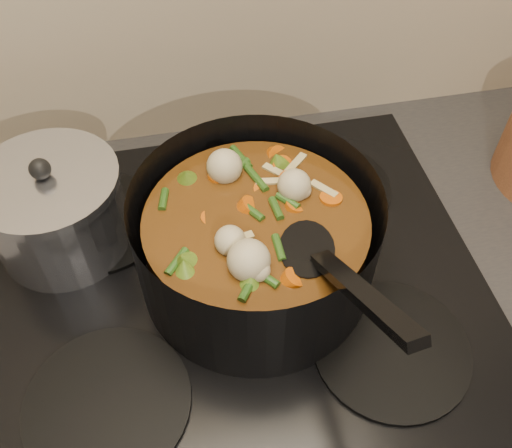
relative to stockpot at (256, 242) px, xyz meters
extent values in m
cube|color=brown|center=(-0.03, 0.00, -0.57)|extent=(2.60, 0.60, 0.86)
cube|color=black|center=(-0.03, 0.00, -0.11)|extent=(2.64, 0.64, 0.05)
cube|color=black|center=(-0.03, 0.00, -0.08)|extent=(0.62, 0.54, 0.02)
cylinder|color=black|center=(-0.19, -0.13, -0.06)|extent=(0.18, 0.18, 0.01)
cylinder|color=black|center=(0.13, -0.13, -0.06)|extent=(0.18, 0.18, 0.01)
cylinder|color=black|center=(-0.19, 0.13, -0.06)|extent=(0.18, 0.18, 0.01)
cylinder|color=black|center=(0.13, 0.13, -0.06)|extent=(0.18, 0.18, 0.01)
cylinder|color=black|center=(0.00, 0.00, 0.01)|extent=(0.29, 0.29, 0.14)
cylinder|color=black|center=(0.00, 0.00, -0.06)|extent=(0.28, 0.28, 0.01)
cylinder|color=#542D0E|center=(0.00, 0.00, -0.01)|extent=(0.26, 0.26, 0.10)
cylinder|color=#C45709|center=(0.04, 0.00, 0.04)|extent=(0.03, 0.03, 0.03)
cylinder|color=#C45709|center=(0.04, 0.06, 0.04)|extent=(0.04, 0.04, 0.03)
cylinder|color=#C45709|center=(-0.04, 0.09, 0.04)|extent=(0.04, 0.04, 0.03)
cylinder|color=#C45709|center=(-0.05, 0.01, 0.04)|extent=(0.03, 0.03, 0.03)
cylinder|color=#C45709|center=(-0.05, -0.06, 0.04)|extent=(0.04, 0.03, 0.03)
cylinder|color=#C45709|center=(0.01, -0.04, 0.04)|extent=(0.04, 0.04, 0.03)
cylinder|color=#C45709|center=(0.06, -0.02, 0.04)|extent=(0.03, 0.04, 0.03)
cylinder|color=#C45709|center=(0.07, 0.06, 0.04)|extent=(0.03, 0.03, 0.03)
cylinder|color=#C45709|center=(-0.01, 0.05, 0.04)|extent=(0.04, 0.04, 0.03)
cylinder|color=#C45709|center=(-0.07, 0.04, 0.04)|extent=(0.04, 0.04, 0.03)
sphere|color=#C5B58B|center=(0.06, 0.00, 0.05)|extent=(0.04, 0.04, 0.04)
sphere|color=#C5B58B|center=(-0.02, 0.06, 0.05)|extent=(0.04, 0.04, 0.04)
sphere|color=#C5B58B|center=(-0.04, -0.04, 0.05)|extent=(0.04, 0.04, 0.04)
sphere|color=#C5B58B|center=(0.05, -0.03, 0.05)|extent=(0.04, 0.04, 0.04)
cone|color=#5B8220|center=(0.01, -0.08, 0.05)|extent=(0.04, 0.04, 0.03)
cone|color=#5B8220|center=(0.08, 0.02, 0.05)|extent=(0.04, 0.04, 0.03)
cone|color=#5B8220|center=(-0.02, 0.08, 0.05)|extent=(0.04, 0.04, 0.03)
cone|color=#5B8220|center=(-0.08, -0.03, 0.05)|extent=(0.04, 0.04, 0.03)
cone|color=#5B8220|center=(0.03, -0.07, 0.05)|extent=(0.04, 0.04, 0.03)
cylinder|color=#2E5017|center=(0.03, 0.03, 0.04)|extent=(0.01, 0.04, 0.01)
cylinder|color=#2E5017|center=(-0.02, 0.10, 0.04)|extent=(0.04, 0.03, 0.01)
cylinder|color=#2E5017|center=(-0.07, 0.04, 0.04)|extent=(0.04, 0.02, 0.01)
cylinder|color=#2E5017|center=(-0.06, -0.03, 0.04)|extent=(0.02, 0.04, 0.01)
cylinder|color=#2E5017|center=(-0.01, -0.04, 0.04)|extent=(0.03, 0.04, 0.01)
cylinder|color=#2E5017|center=(0.06, -0.08, 0.04)|extent=(0.04, 0.02, 0.01)
cylinder|color=#2E5017|center=(0.08, 0.00, 0.04)|extent=(0.03, 0.03, 0.01)
cylinder|color=#2E5017|center=(0.04, 0.05, 0.04)|extent=(0.01, 0.04, 0.01)
cylinder|color=#2E5017|center=(-0.01, 0.04, 0.04)|extent=(0.04, 0.03, 0.01)
cylinder|color=#2E5017|center=(-0.09, 0.05, 0.04)|extent=(0.04, 0.02, 0.01)
cylinder|color=#2E5017|center=(-0.07, -0.03, 0.04)|extent=(0.02, 0.04, 0.01)
cylinder|color=#2E5017|center=(-0.02, -0.06, 0.04)|extent=(0.03, 0.04, 0.01)
cube|color=tan|center=(-0.07, -0.01, 0.04)|extent=(0.04, 0.01, 0.00)
cube|color=tan|center=(0.01, -0.07, 0.04)|extent=(0.02, 0.04, 0.00)
cube|color=tan|center=(0.07, 0.02, 0.04)|extent=(0.04, 0.03, 0.00)
cube|color=tan|center=(-0.02, 0.07, 0.04)|extent=(0.04, 0.04, 0.00)
cube|color=tan|center=(-0.07, -0.02, 0.04)|extent=(0.03, 0.04, 0.00)
ellipsoid|color=black|center=(0.04, -0.05, 0.04)|extent=(0.08, 0.09, 0.01)
cube|color=black|center=(0.07, -0.15, 0.09)|extent=(0.05, 0.17, 0.10)
cylinder|color=silver|center=(-0.23, 0.10, -0.01)|extent=(0.17, 0.17, 0.11)
cylinder|color=silver|center=(-0.23, 0.10, 0.05)|extent=(0.18, 0.18, 0.01)
sphere|color=black|center=(-0.23, 0.10, 0.07)|extent=(0.03, 0.03, 0.03)
camera|label=1|loc=(-0.08, -0.41, 0.53)|focal=40.00mm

